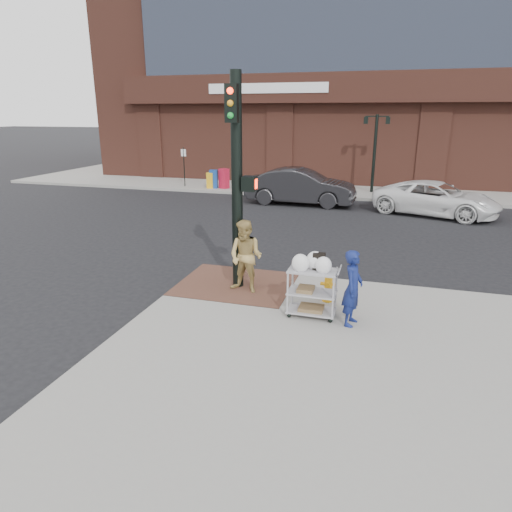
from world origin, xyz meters
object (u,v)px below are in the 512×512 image
(traffic_signal_pole, at_px, (237,178))
(woman_blue, at_px, (353,288))
(sedan_dark, at_px, (301,187))
(pedestrian_tan, at_px, (246,257))
(minivan_white, at_px, (436,199))
(lamp_post, at_px, (375,145))
(fire_hydrant, at_px, (328,285))
(utility_cart, at_px, (312,288))

(traffic_signal_pole, height_order, woman_blue, traffic_signal_pole)
(traffic_signal_pole, relative_size, sedan_dark, 0.97)
(traffic_signal_pole, relative_size, pedestrian_tan, 2.86)
(minivan_white, bearing_deg, pedestrian_tan, 174.65)
(traffic_signal_pole, distance_m, pedestrian_tan, 1.85)
(traffic_signal_pole, bearing_deg, lamp_post, 80.76)
(lamp_post, distance_m, traffic_signal_pole, 15.43)
(woman_blue, bearing_deg, sedan_dark, 25.45)
(lamp_post, distance_m, sedan_dark, 5.18)
(traffic_signal_pole, xyz_separation_m, pedestrian_tan, (0.27, -0.26, -1.81))
(pedestrian_tan, distance_m, minivan_white, 12.16)
(pedestrian_tan, height_order, minivan_white, pedestrian_tan)
(woman_blue, bearing_deg, fire_hydrant, 40.00)
(fire_hydrant, bearing_deg, pedestrian_tan, 179.11)
(woman_blue, height_order, minivan_white, woman_blue)
(pedestrian_tan, bearing_deg, minivan_white, 76.42)
(woman_blue, distance_m, utility_cart, 0.86)
(pedestrian_tan, relative_size, utility_cart, 1.26)
(utility_cart, bearing_deg, lamp_post, 88.39)
(lamp_post, relative_size, fire_hydrant, 5.23)
(woman_blue, bearing_deg, lamp_post, 11.34)
(sedan_dark, xyz_separation_m, utility_cart, (2.72, -12.75, -0.07))
(sedan_dark, relative_size, minivan_white, 1.00)
(minivan_white, distance_m, fire_hydrant, 11.50)
(traffic_signal_pole, bearing_deg, pedestrian_tan, -44.02)
(sedan_dark, bearing_deg, utility_cart, -166.30)
(pedestrian_tan, bearing_deg, fire_hydrant, 10.25)
(lamp_post, bearing_deg, sedan_dark, -130.83)
(lamp_post, distance_m, minivan_white, 5.63)
(lamp_post, distance_m, utility_cart, 16.54)
(pedestrian_tan, relative_size, fire_hydrant, 2.28)
(sedan_dark, height_order, utility_cart, sedan_dark)
(minivan_white, height_order, fire_hydrant, minivan_white)
(pedestrian_tan, distance_m, fire_hydrant, 2.02)
(pedestrian_tan, bearing_deg, lamp_post, 93.04)
(sedan_dark, bearing_deg, traffic_signal_pole, -174.85)
(lamp_post, xyz_separation_m, sedan_dark, (-3.18, -3.68, -1.77))
(woman_blue, distance_m, minivan_white, 12.39)
(woman_blue, height_order, sedan_dark, woman_blue)
(fire_hydrant, bearing_deg, utility_cart, -103.92)
(minivan_white, bearing_deg, fire_hydrant, -176.36)
(woman_blue, relative_size, fire_hydrant, 2.04)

